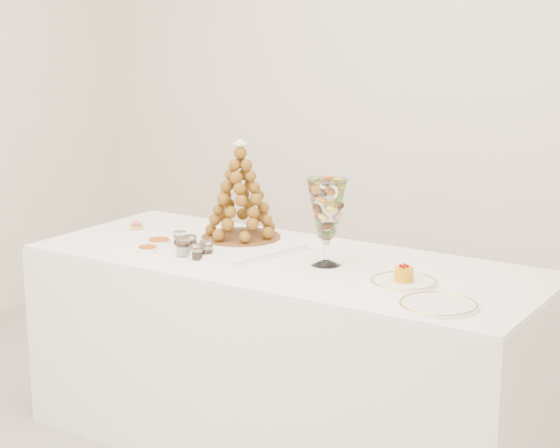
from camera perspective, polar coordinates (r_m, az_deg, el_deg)
The scene contains 16 objects.
room_walls at distance 3.35m, azimuth -3.81°, elevation 13.40°, with size 4.54×4.04×2.82m.
buffet_table at distance 3.83m, azimuth 0.32°, elevation -7.86°, with size 2.10×0.88×0.79m.
lace_tray at distance 3.92m, azimuth -3.51°, elevation -1.18°, with size 0.57×0.43×0.02m, color white.
macaron_vase at distance 3.57m, azimuth 2.86°, elevation 0.88°, with size 0.15×0.15×0.34m.
cake_plate at distance 3.40m, azimuth 7.53°, elevation -3.53°, with size 0.25×0.25×0.01m, color white.
spare_plate at distance 3.16m, azimuth 9.62°, elevation -4.89°, with size 0.27×0.27×0.01m, color white.
pink_tart at distance 4.24m, azimuth -8.75°, elevation -0.10°, with size 0.06×0.06×0.04m.
verrine_a at distance 3.87m, azimuth -6.10°, elevation -0.98°, with size 0.05×0.05×0.07m, color white.
verrine_b at distance 3.81m, azimuth -5.50°, elevation -1.22°, with size 0.05×0.05×0.07m, color white.
verrine_c at distance 3.72m, azimuth -4.51°, elevation -1.54°, with size 0.05×0.05×0.07m, color white.
verrine_d at distance 3.76m, azimuth -5.92°, elevation -1.39°, with size 0.06×0.06×0.08m, color white.
verrine_e at distance 3.70m, azimuth -5.04°, elevation -1.69°, with size 0.05×0.05×0.06m, color white.
ramekin_back at distance 3.92m, azimuth -7.38°, elevation -1.17°, with size 0.10×0.10×0.03m, color white.
ramekin_front at distance 3.82m, azimuth -8.08°, elevation -1.59°, with size 0.08×0.08×0.02m, color white.
croquembouche at distance 3.93m, azimuth -2.41°, elevation 2.06°, with size 0.35×0.35×0.42m.
mousse_cake at distance 3.39m, azimuth 7.55°, elevation -3.03°, with size 0.07×0.07×0.06m.
Camera 1 is at (1.93, -2.74, 1.76)m, focal length 60.00 mm.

